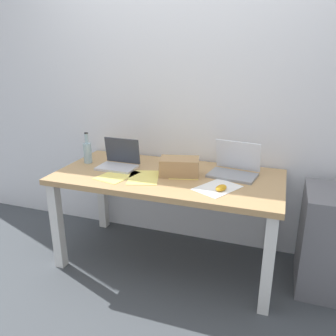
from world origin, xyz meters
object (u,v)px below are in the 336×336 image
beer_bottle (88,152)px  filing_cabinet (331,241)px  desk (168,186)px  cardboard_box (179,167)px  laptop_left (119,161)px  laptop_right (234,168)px  computer_mouse (221,188)px

beer_bottle → filing_cabinet: beer_bottle is taller
desk → cardboard_box: (0.08, 0.02, 0.16)m
laptop_left → laptop_right: (0.87, 0.12, 0.00)m
laptop_right → computer_mouse: size_ratio=3.66×
laptop_left → cardboard_box: (0.50, -0.01, 0.01)m
laptop_right → beer_bottle: (-1.16, -0.09, 0.04)m
desk → cardboard_box: 0.18m
laptop_right → beer_bottle: size_ratio=1.47×
laptop_right → computer_mouse: laptop_right is taller
beer_bottle → laptop_right: bearing=4.7°
laptop_left → laptop_right: size_ratio=0.80×
beer_bottle → computer_mouse: size_ratio=2.50×
beer_bottle → cardboard_box: size_ratio=0.89×
laptop_left → cardboard_box: size_ratio=1.05×
cardboard_box → filing_cabinet: 1.16m
desk → beer_bottle: bearing=175.6°
desk → computer_mouse: (0.42, -0.17, 0.11)m
beer_bottle → cardboard_box: bearing=-2.8°
beer_bottle → computer_mouse: (1.13, -0.23, -0.08)m
laptop_right → filing_cabinet: laptop_right is taller
laptop_right → filing_cabinet: (0.70, -0.07, -0.43)m
computer_mouse → filing_cabinet: size_ratio=0.14×
desk → computer_mouse: bearing=-22.1°
laptop_left → filing_cabinet: size_ratio=0.41×
cardboard_box → filing_cabinet: size_ratio=0.39×
laptop_left → cardboard_box: bearing=-1.6°
beer_bottle → filing_cabinet: 1.91m
computer_mouse → laptop_left: bearing=-176.4°
cardboard_box → filing_cabinet: bearing=3.1°
desk → laptop_left: size_ratio=5.59×
laptop_left → filing_cabinet: laptop_left is taller
laptop_left → filing_cabinet: 1.62m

